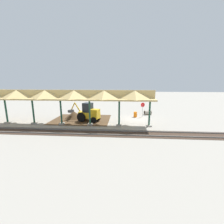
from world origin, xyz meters
The scene contains 9 objects.
ground_plane centered at (0.00, 0.00, 0.00)m, with size 120.00×120.00×0.00m, color gray.
dirt_work_zone centered at (8.87, 1.02, 0.00)m, with size 9.01×7.00×0.01m, color #4C3823.
platform_canopy centered at (10.90, 3.91, 4.18)m, with size 25.67×3.20×4.90m.
rail_tracks centered at (0.00, 7.07, 0.03)m, with size 60.00×2.58×0.15m.
stop_sign centered at (-1.11, -1.50, 1.78)m, with size 0.70×0.34×2.47m.
backhoe centered at (7.51, 1.88, 1.26)m, with size 5.30×2.63×2.82m.
dirt_mound centered at (10.38, 0.12, 0.00)m, with size 5.94×5.94×2.30m, color #4C3823.
concrete_pipe centered at (-2.30, -3.29, 0.40)m, with size 1.46×1.16×0.80m.
traffic_barrel centered at (0.12, -1.24, 0.45)m, with size 0.56×0.56×0.90m, color orange.
Camera 1 is at (2.24, 23.85, 6.16)m, focal length 24.00 mm.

